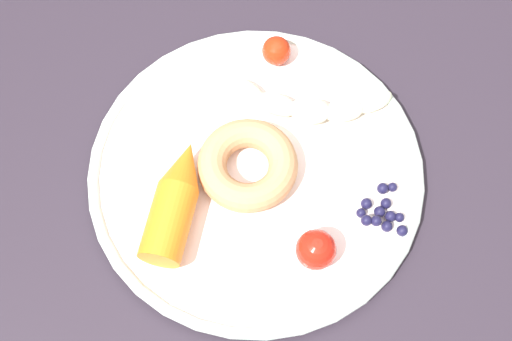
# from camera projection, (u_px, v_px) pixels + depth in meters

# --- Properties ---
(ground_plane) EXTENTS (6.00, 6.00, 0.00)m
(ground_plane) POSITION_uv_depth(u_px,v_px,m) (270.00, 311.00, 1.42)
(ground_plane) COLOR #524A54
(dining_table) EXTENTS (1.18, 0.85, 0.75)m
(dining_table) POSITION_uv_depth(u_px,v_px,m) (281.00, 190.00, 0.82)
(dining_table) COLOR #28202B
(dining_table) RESTS_ON ground_plane
(plate) EXTENTS (0.36, 0.36, 0.02)m
(plate) POSITION_uv_depth(u_px,v_px,m) (256.00, 172.00, 0.72)
(plate) COLOR white
(plate) RESTS_ON dining_table
(banana) EXTENTS (0.15, 0.12, 0.03)m
(banana) POSITION_uv_depth(u_px,v_px,m) (310.00, 105.00, 0.74)
(banana) COLOR #E1ECC2
(banana) RESTS_ON plate
(carrot_orange) EXTENTS (0.10, 0.13, 0.04)m
(carrot_orange) POSITION_uv_depth(u_px,v_px,m) (175.00, 200.00, 0.68)
(carrot_orange) COLOR orange
(carrot_orange) RESTS_ON plate
(donut) EXTENTS (0.13, 0.13, 0.03)m
(donut) POSITION_uv_depth(u_px,v_px,m) (248.00, 165.00, 0.70)
(donut) COLOR tan
(donut) RESTS_ON plate
(blueberry_pile) EXTENTS (0.06, 0.06, 0.02)m
(blueberry_pile) POSITION_uv_depth(u_px,v_px,m) (382.00, 212.00, 0.69)
(blueberry_pile) COLOR #191638
(blueberry_pile) RESTS_ON plate
(tomato_near) EXTENTS (0.04, 0.04, 0.04)m
(tomato_near) POSITION_uv_depth(u_px,v_px,m) (316.00, 250.00, 0.66)
(tomato_near) COLOR red
(tomato_near) RESTS_ON plate
(tomato_mid) EXTENTS (0.03, 0.03, 0.03)m
(tomato_mid) POSITION_uv_depth(u_px,v_px,m) (276.00, 51.00, 0.76)
(tomato_mid) COLOR red
(tomato_mid) RESTS_ON plate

